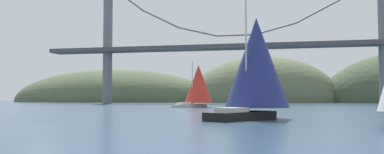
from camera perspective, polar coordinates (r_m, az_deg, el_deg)
ground_plane at (r=26.41m, az=-19.62°, el=-6.67°), size 360.00×360.00×0.00m
headland_left at (r=171.77m, az=-10.85°, el=-3.38°), size 85.83×44.00×26.32m
headland_center at (r=157.51m, az=9.60°, el=-3.45°), size 56.93×44.00×34.36m
suspension_bridge at (r=119.08m, az=6.00°, el=4.60°), size 114.35×6.00×36.72m
sailboat_navy_sail at (r=36.18m, az=8.74°, el=1.64°), size 7.61×9.54×10.03m
sailboat_scarlet_sail at (r=77.84m, az=0.84°, el=-1.06°), size 7.76×9.00×8.55m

